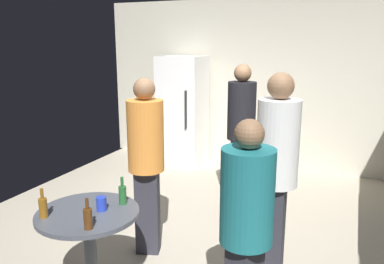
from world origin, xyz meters
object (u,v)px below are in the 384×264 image
at_px(foreground_table, 89,224).
at_px(plastic_cup_blue, 101,204).
at_px(refrigerator, 183,111).
at_px(beer_bottle_green, 123,194).
at_px(person_in_black_shirt, 241,125).
at_px(person_in_teal_shirt, 246,221).
at_px(person_in_orange_shirt, 146,154).
at_px(person_in_white_shirt, 277,164).
at_px(beer_bottle_brown, 88,218).
at_px(beer_bottle_amber, 43,207).

relative_size(foreground_table, plastic_cup_blue, 7.27).
height_order(refrigerator, beer_bottle_green, refrigerator).
height_order(person_in_black_shirt, person_in_teal_shirt, person_in_black_shirt).
xyz_separation_m(person_in_black_shirt, person_in_teal_shirt, (0.67, -2.22, -0.12)).
bearing_deg(person_in_orange_shirt, foreground_table, -24.88).
height_order(plastic_cup_blue, person_in_orange_shirt, person_in_orange_shirt).
distance_m(beer_bottle_green, person_in_white_shirt, 1.27).
distance_m(beer_bottle_brown, plastic_cup_blue, 0.31).
bearing_deg(beer_bottle_amber, person_in_white_shirt, 32.15).
distance_m(foreground_table, person_in_teal_shirt, 1.31).
relative_size(plastic_cup_blue, person_in_white_shirt, 0.06).
relative_size(foreground_table, person_in_white_shirt, 0.44).
height_order(foreground_table, person_in_orange_shirt, person_in_orange_shirt).
height_order(person_in_black_shirt, person_in_white_shirt, person_in_white_shirt).
height_order(plastic_cup_blue, person_in_white_shirt, person_in_white_shirt).
bearing_deg(beer_bottle_green, plastic_cup_blue, -116.24).
bearing_deg(plastic_cup_blue, beer_bottle_brown, -71.34).
xyz_separation_m(foreground_table, person_in_white_shirt, (1.31, 0.76, 0.43)).
relative_size(beer_bottle_green, person_in_teal_shirt, 0.15).
height_order(foreground_table, beer_bottle_green, beer_bottle_green).
xyz_separation_m(beer_bottle_brown, beer_bottle_green, (-0.01, 0.46, 0.00)).
xyz_separation_m(person_in_teal_shirt, person_in_orange_shirt, (-1.19, 0.82, 0.08)).
height_order(foreground_table, plastic_cup_blue, plastic_cup_blue).
height_order(foreground_table, beer_bottle_amber, beer_bottle_amber).
xyz_separation_m(beer_bottle_brown, person_in_white_shirt, (1.12, 0.99, 0.24)).
distance_m(foreground_table, beer_bottle_green, 0.35).
xyz_separation_m(plastic_cup_blue, person_in_teal_shirt, (1.19, -0.11, 0.13)).
bearing_deg(person_in_teal_shirt, beer_bottle_green, 3.47).
distance_m(person_in_teal_shirt, person_in_orange_shirt, 1.45).
bearing_deg(foreground_table, plastic_cup_blue, 34.03).
distance_m(refrigerator, beer_bottle_brown, 3.87).
distance_m(beer_bottle_green, person_in_orange_shirt, 0.58).
bearing_deg(beer_bottle_brown, beer_bottle_green, 91.75).
relative_size(foreground_table, person_in_teal_shirt, 0.51).
bearing_deg(person_in_white_shirt, person_in_black_shirt, -65.80).
relative_size(refrigerator, plastic_cup_blue, 16.36).
relative_size(refrigerator, beer_bottle_green, 7.83).
bearing_deg(person_in_white_shirt, beer_bottle_green, 22.82).
height_order(refrigerator, person_in_white_shirt, refrigerator).
relative_size(beer_bottle_green, person_in_orange_shirt, 0.13).
bearing_deg(beer_bottle_amber, beer_bottle_green, 47.30).
xyz_separation_m(beer_bottle_amber, beer_bottle_brown, (0.42, -0.02, 0.00)).
bearing_deg(beer_bottle_amber, refrigerator, 98.24).
bearing_deg(beer_bottle_brown, person_in_orange_shirt, 95.68).
height_order(beer_bottle_brown, person_in_black_shirt, person_in_black_shirt).
xyz_separation_m(plastic_cup_blue, person_in_black_shirt, (0.52, 2.12, 0.25)).
height_order(beer_bottle_amber, beer_bottle_green, same).
bearing_deg(person_in_white_shirt, person_in_teal_shirt, 85.84).
distance_m(foreground_table, person_in_orange_shirt, 0.87).
height_order(beer_bottle_green, person_in_white_shirt, person_in_white_shirt).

